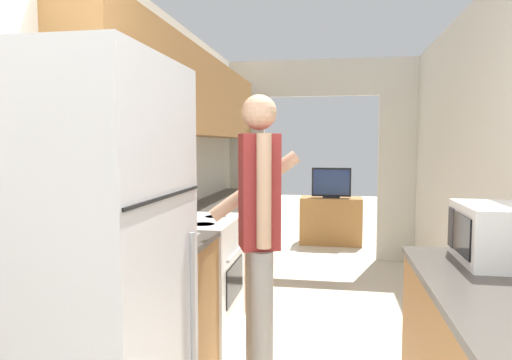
# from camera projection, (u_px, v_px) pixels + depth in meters

# --- Properties ---
(wall_left) EXTENTS (0.38, 7.27, 2.50)m
(wall_left) POSITION_uv_depth(u_px,v_px,m) (155.00, 137.00, 3.32)
(wall_left) COLOR silver
(wall_left) RESTS_ON ground_plane
(wall_far_with_doorway) EXTENTS (2.72, 0.06, 2.50)m
(wall_far_with_doorway) POSITION_uv_depth(u_px,v_px,m) (320.00, 147.00, 5.73)
(wall_far_with_doorway) COLOR silver
(wall_far_with_doorway) RESTS_ON ground_plane
(counter_left) EXTENTS (0.62, 3.68, 0.90)m
(counter_left) POSITION_uv_depth(u_px,v_px,m) (215.00, 257.00, 4.08)
(counter_left) COLOR #9E6B38
(counter_left) RESTS_ON ground_plane
(refrigerator) EXTENTS (0.78, 0.73, 1.77)m
(refrigerator) POSITION_uv_depth(u_px,v_px,m) (74.00, 297.00, 1.72)
(refrigerator) COLOR #B7B7BC
(refrigerator) RESTS_ON ground_plane
(range_oven) EXTENTS (0.66, 0.78, 1.04)m
(range_oven) POSITION_uv_depth(u_px,v_px,m) (194.00, 278.00, 3.42)
(range_oven) COLOR white
(range_oven) RESTS_ON ground_plane
(person) EXTENTS (0.55, 0.45, 1.73)m
(person) POSITION_uv_depth(u_px,v_px,m) (259.00, 235.00, 2.60)
(person) COLOR #9E9E9E
(person) RESTS_ON ground_plane
(microwave) EXTENTS (0.38, 0.46, 0.28)m
(microwave) POSITION_uv_depth(u_px,v_px,m) (502.00, 234.00, 2.14)
(microwave) COLOR white
(microwave) RESTS_ON counter_right
(tv_cabinet) EXTENTS (0.88, 0.42, 0.68)m
(tv_cabinet) POSITION_uv_depth(u_px,v_px,m) (331.00, 221.00, 6.64)
(tv_cabinet) COLOR #9E6B38
(tv_cabinet) RESTS_ON ground_plane
(television) EXTENTS (0.56, 0.16, 0.43)m
(television) POSITION_uv_depth(u_px,v_px,m) (331.00, 183.00, 6.56)
(television) COLOR black
(television) RESTS_ON tv_cabinet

